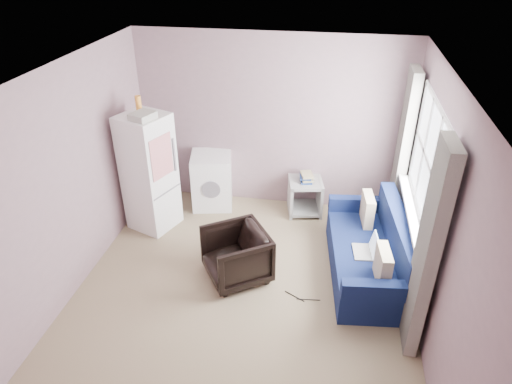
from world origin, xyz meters
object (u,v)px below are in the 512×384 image
(armchair, at_px, (236,253))
(fridge, at_px, (149,172))
(sofa, at_px, (372,254))
(side_table, at_px, (305,194))
(washing_machine, at_px, (212,179))

(armchair, xyz_separation_m, fridge, (-1.36, 0.91, 0.47))
(armchair, distance_m, fridge, 1.70)
(armchair, height_order, sofa, sofa)
(side_table, xyz_separation_m, sofa, (0.89, -1.25, -0.01))
(armchair, distance_m, side_table, 1.72)
(armchair, bearing_deg, sofa, 68.32)
(side_table, distance_m, sofa, 1.54)
(fridge, relative_size, side_table, 2.88)
(armchair, relative_size, sofa, 0.37)
(armchair, xyz_separation_m, side_table, (0.68, 1.58, -0.05))
(armchair, height_order, side_table, armchair)
(armchair, bearing_deg, side_table, 123.36)
(fridge, bearing_deg, armchair, -12.69)
(fridge, distance_m, side_table, 2.21)
(washing_machine, xyz_separation_m, sofa, (2.27, -1.24, -0.13))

